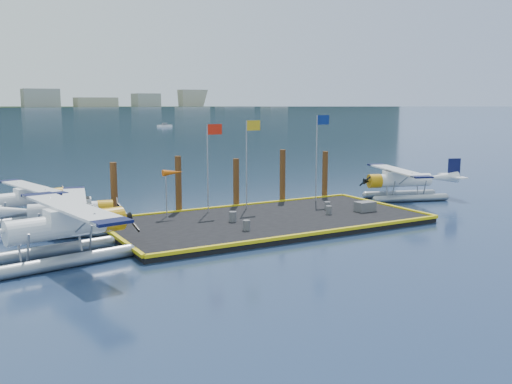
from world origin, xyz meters
TOP-DOWN VIEW (x-y plane):
  - ground at (0.00, 0.00)m, footprint 4000.00×4000.00m
  - dock at (0.00, 0.00)m, footprint 20.00×10.00m
  - dock_bumpers at (0.00, 0.00)m, footprint 20.25×10.25m
  - far_backdrop at (239.91, 1737.52)m, footprint 3050.00×2050.00m
  - seaplane_a at (-13.28, -2.52)m, footprint 9.58×10.48m
  - seaplane_b at (-11.85, 3.36)m, footprint 7.88×8.57m
  - seaplane_c at (-13.47, 8.90)m, footprint 8.01×8.68m
  - seaplane_d at (14.28, 2.84)m, footprint 8.59×9.18m
  - drum_0 at (-2.45, 0.20)m, footprint 0.46×0.46m
  - drum_1 at (4.28, -0.81)m, footprint 0.40×0.40m
  - drum_2 at (5.14, 0.50)m, footprint 0.40×0.40m
  - drum_3 at (-2.87, -2.39)m, footprint 0.43×0.43m
  - crate at (7.12, -1.18)m, footprint 1.33×0.88m
  - flagpole_red at (-2.29, 3.80)m, footprint 1.14×0.08m
  - flagpole_yellow at (0.70, 3.80)m, footprint 1.14×0.08m
  - flagpole_blue at (6.70, 3.80)m, footprint 1.14×0.08m
  - windsock at (-5.03, 3.80)m, footprint 1.40×0.44m
  - piling_0 at (-8.50, 5.40)m, footprint 0.44×0.44m
  - piling_1 at (-4.00, 5.40)m, footprint 0.44×0.44m
  - piling_2 at (0.50, 5.40)m, footprint 0.44×0.44m
  - piling_3 at (4.50, 5.40)m, footprint 0.44×0.44m
  - piling_4 at (8.50, 5.40)m, footprint 0.44×0.44m

SIDE VIEW (x-z plane):
  - ground at x=0.00m, z-range 0.00..0.00m
  - dock at x=0.00m, z-range 0.00..0.40m
  - dock_bumpers at x=0.00m, z-range 0.40..0.58m
  - drum_1 at x=4.28m, z-range 0.40..0.97m
  - drum_2 at x=5.14m, z-range 0.40..0.97m
  - drum_3 at x=-2.87m, z-range 0.40..1.01m
  - drum_0 at x=-2.45m, z-range 0.40..1.04m
  - crate at x=7.12m, z-range 0.40..1.06m
  - seaplane_b at x=-11.85m, z-range -0.20..2.84m
  - seaplane_c at x=-13.47m, z-range -0.20..2.88m
  - seaplane_d at x=14.28m, z-range -0.21..3.08m
  - seaplane_a at x=-13.28m, z-range -0.24..3.47m
  - piling_2 at x=0.50m, z-range 0.00..3.80m
  - piling_0 at x=-8.50m, z-range 0.00..4.00m
  - piling_4 at x=8.50m, z-range 0.00..4.00m
  - piling_1 at x=-4.00m, z-range 0.00..4.20m
  - piling_3 at x=4.50m, z-range 0.00..4.30m
  - windsock at x=-5.03m, z-range 1.67..4.79m
  - flagpole_red at x=-2.29m, z-range 1.40..7.40m
  - flagpole_yellow at x=0.70m, z-range 1.41..7.61m
  - flagpole_blue at x=6.70m, z-range 1.44..7.94m
  - far_backdrop at x=239.91m, z-range -395.55..414.45m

